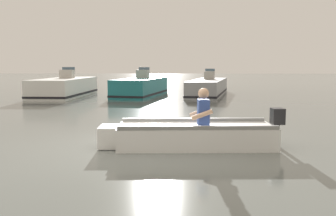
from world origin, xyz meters
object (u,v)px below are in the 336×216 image
at_px(moored_boat_white, 65,88).
at_px(moored_boat_grey, 208,88).
at_px(rowboat_with_person, 192,135).
at_px(moored_boat_teal, 141,88).

bearing_deg(moored_boat_white, moored_boat_grey, 7.38).
xyz_separation_m(rowboat_with_person, moored_boat_grey, (1.34, 12.67, 0.15)).
height_order(moored_boat_teal, moored_boat_grey, moored_boat_teal).
distance_m(rowboat_with_person, moored_boat_grey, 12.74).
distance_m(moored_boat_teal, moored_boat_grey, 3.66).
distance_m(moored_boat_white, moored_boat_grey, 7.59).
bearing_deg(moored_boat_grey, rowboat_with_person, -96.02).
bearing_deg(moored_boat_white, rowboat_with_person, -62.12).
height_order(rowboat_with_person, moored_boat_teal, moored_boat_teal).
height_order(rowboat_with_person, moored_boat_white, moored_boat_white).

